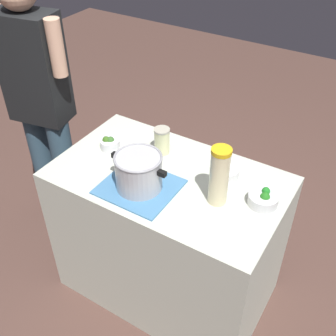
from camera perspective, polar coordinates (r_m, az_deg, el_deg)
name	(u,v)px	position (r m, az deg, el deg)	size (l,w,h in m)	color
ground_plane	(168,284)	(2.65, 0.00, -15.82)	(8.00, 8.00, 0.00)	brown
counter_slab	(168,237)	(2.31, 0.00, -9.48)	(1.15, 0.68, 0.87)	beige
dish_cloth	(140,187)	(1.95, -3.97, -2.61)	(0.35, 0.32, 0.01)	teal
cooking_pot	(139,171)	(1.89, -4.09, -0.45)	(0.29, 0.22, 0.17)	#B7B7BC
lemonade_pitcher	(219,176)	(1.80, 7.10, -1.10)	(0.09, 0.09, 0.29)	beige
mason_jar	(162,141)	(2.13, -0.84, 3.80)	(0.08, 0.08, 0.14)	beige
broccoli_bowl_front	(110,143)	(2.20, -8.06, 3.41)	(0.11, 0.11, 0.07)	silver
broccoli_bowl_center	(263,199)	(1.89, 13.08, -4.18)	(0.14, 0.14, 0.07)	silver
broccoli_bowl_back	(226,172)	(2.01, 8.04, -0.51)	(0.12, 0.12, 0.08)	silver
person_cook	(41,106)	(2.57, -17.14, 8.20)	(0.50, 0.26, 1.68)	#355163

